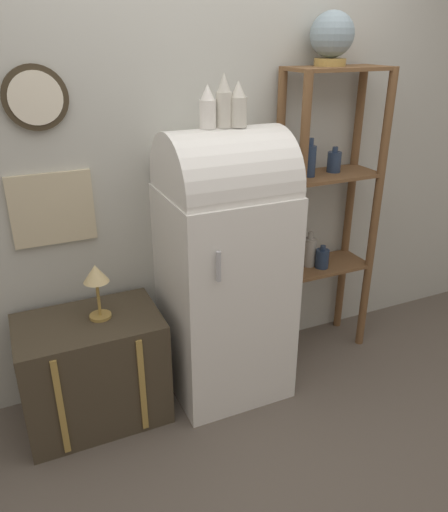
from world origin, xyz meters
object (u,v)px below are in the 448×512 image
object	(u,v)px
suitcase_trunk	(93,370)
vase_right	(238,106)
globe	(332,37)
vase_left	(208,108)
desk_lamp	(96,279)
refrigerator	(224,263)
vase_center	(224,102)

from	to	relation	value
suitcase_trunk	vase_right	bearing A→B (deg)	-2.07
globe	vase_left	xyz separation A→B (m)	(-0.78, -0.15, -0.31)
vase_left	vase_right	bearing A→B (deg)	-7.93
globe	desk_lamp	xyz separation A→B (m)	(-1.37, -0.13, -1.09)
refrigerator	vase_center	size ratio (longest dim) A/B	5.96
desk_lamp	suitcase_trunk	bearing A→B (deg)	-174.88
suitcase_trunk	vase_left	xyz separation A→B (m)	(0.67, -0.01, 1.30)
globe	refrigerator	bearing A→B (deg)	-167.14
suitcase_trunk	vase_center	world-z (taller)	vase_center
globe	desk_lamp	world-z (taller)	globe
suitcase_trunk	globe	distance (m)	2.16
vase_left	vase_center	xyz separation A→B (m)	(0.08, -0.01, 0.02)
desk_lamp	globe	bearing A→B (deg)	5.45
vase_center	vase_right	world-z (taller)	vase_center
refrigerator	desk_lamp	size ratio (longest dim) A/B	5.13
vase_left	desk_lamp	bearing A→B (deg)	178.57
vase_center	vase_right	xyz separation A→B (m)	(0.07, -0.01, -0.02)
refrigerator	desk_lamp	distance (m)	0.68
vase_center	desk_lamp	bearing A→B (deg)	178.23
vase_left	desk_lamp	xyz separation A→B (m)	(-0.60, 0.01, -0.78)
globe	vase_right	size ratio (longest dim) A/B	1.28
vase_left	vase_right	distance (m)	0.15
refrigerator	suitcase_trunk	bearing A→B (deg)	178.37
vase_center	desk_lamp	world-z (taller)	vase_center
vase_left	vase_right	xyz separation A→B (m)	(0.15, -0.02, 0.01)
suitcase_trunk	desk_lamp	size ratio (longest dim) A/B	2.46
suitcase_trunk	vase_right	distance (m)	1.54
globe	vase_center	bearing A→B (deg)	-167.63
refrigerator	globe	bearing A→B (deg)	12.86
vase_left	vase_right	world-z (taller)	vase_right
refrigerator	vase_right	xyz separation A→B (m)	(0.07, -0.01, 0.82)
vase_right	suitcase_trunk	bearing A→B (deg)	177.93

